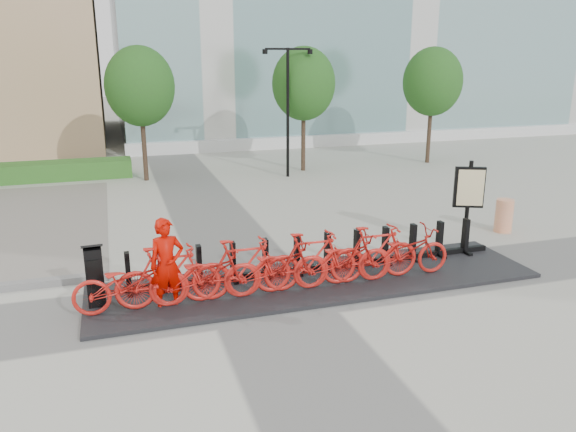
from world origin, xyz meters
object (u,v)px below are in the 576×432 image
object	(u,v)px
kiosk	(95,275)
map_sign	(469,191)
bike_0	(130,283)
worker_red	(167,265)
construction_barrel	(504,216)

from	to	relation	value
kiosk	map_sign	size ratio (longest dim) A/B	0.57
bike_0	worker_red	xyz separation A→B (m)	(0.71, 0.00, 0.28)
worker_red	kiosk	bearing A→B (deg)	153.45
worker_red	construction_barrel	bearing A→B (deg)	5.32
bike_0	map_sign	distance (m)	8.40
bike_0	kiosk	world-z (taller)	kiosk
bike_0	construction_barrel	world-z (taller)	bike_0
bike_0	construction_barrel	bearing A→B (deg)	-77.51
construction_barrel	map_sign	size ratio (longest dim) A/B	0.41
map_sign	worker_red	bearing A→B (deg)	-146.97
map_sign	kiosk	bearing A→B (deg)	-151.30
worker_red	map_sign	distance (m)	7.68
bike_0	construction_barrel	xyz separation A→B (m)	(10.08, 2.23, -0.17)
bike_0	map_sign	world-z (taller)	map_sign
construction_barrel	worker_red	bearing A→B (deg)	-166.61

